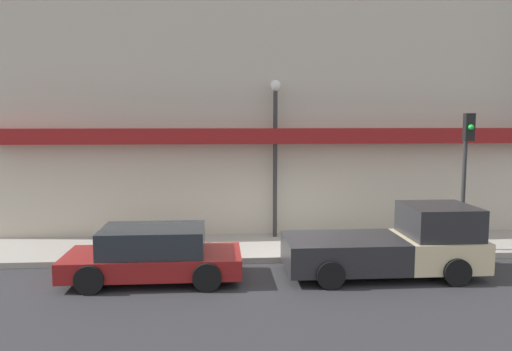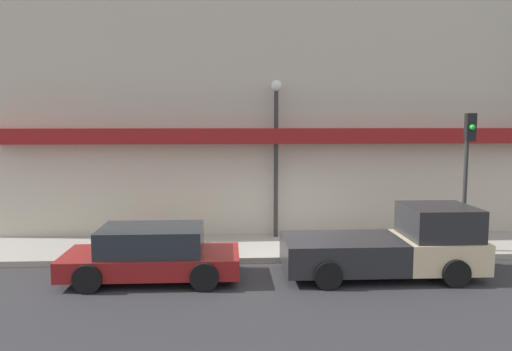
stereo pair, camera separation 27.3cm
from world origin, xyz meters
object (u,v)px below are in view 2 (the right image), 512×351
fire_hydrant (165,241)px  traffic_light (468,158)px  parked_car (152,254)px  street_lamp (276,139)px  pickup_truck (394,245)px

fire_hydrant → traffic_light: traffic_light is taller
parked_car → street_lamp: street_lamp is taller
parked_car → fire_hydrant: size_ratio=5.79×
traffic_light → street_lamp: bearing=158.3°
pickup_truck → street_lamp: size_ratio=0.98×
parked_car → street_lamp: (3.49, 3.79, 2.74)m
street_lamp → pickup_truck: bearing=-54.3°
parked_car → traffic_light: 9.30m
pickup_truck → traffic_light: (2.66, 1.65, 2.14)m
traffic_light → pickup_truck: bearing=-148.2°
parked_car → fire_hydrant: bearing=87.7°
pickup_truck → fire_hydrant: size_ratio=6.65×
pickup_truck → parked_car: 6.21m
pickup_truck → parked_car: bearing=179.5°
street_lamp → fire_hydrant: bearing=-149.7°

